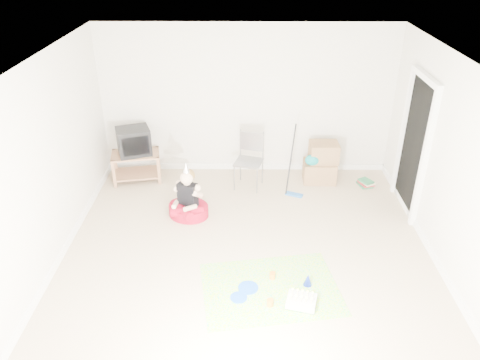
{
  "coord_description": "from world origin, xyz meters",
  "views": [
    {
      "loc": [
        -0.05,
        -5.15,
        3.92
      ],
      "look_at": [
        -0.1,
        0.4,
        0.9
      ],
      "focal_mm": 35.0,
      "sensor_mm": 36.0,
      "label": 1
    }
  ],
  "objects_px": {
    "folding_chair": "(249,162)",
    "cardboard_boxes": "(321,163)",
    "tv_stand": "(137,164)",
    "crt_tv": "(134,141)",
    "birthday_cake": "(301,302)",
    "seated_woman": "(188,204)"
  },
  "relations": [
    {
      "from": "folding_chair",
      "to": "seated_woman",
      "type": "bearing_deg",
      "value": -135.44
    },
    {
      "from": "cardboard_boxes",
      "to": "birthday_cake",
      "type": "distance_m",
      "value": 3.15
    },
    {
      "from": "tv_stand",
      "to": "folding_chair",
      "type": "distance_m",
      "value": 1.96
    },
    {
      "from": "folding_chair",
      "to": "crt_tv",
      "type": "bearing_deg",
      "value": 173.11
    },
    {
      "from": "crt_tv",
      "to": "folding_chair",
      "type": "distance_m",
      "value": 1.97
    },
    {
      "from": "tv_stand",
      "to": "cardboard_boxes",
      "type": "height_order",
      "value": "cardboard_boxes"
    },
    {
      "from": "crt_tv",
      "to": "folding_chair",
      "type": "bearing_deg",
      "value": -27.33
    },
    {
      "from": "cardboard_boxes",
      "to": "birthday_cake",
      "type": "height_order",
      "value": "cardboard_boxes"
    },
    {
      "from": "tv_stand",
      "to": "birthday_cake",
      "type": "bearing_deg",
      "value": -50.43
    },
    {
      "from": "folding_chair",
      "to": "birthday_cake",
      "type": "relative_size",
      "value": 2.43
    },
    {
      "from": "tv_stand",
      "to": "birthday_cake",
      "type": "xyz_separation_m",
      "value": [
        2.54,
        -3.08,
        -0.25
      ]
    },
    {
      "from": "cardboard_boxes",
      "to": "seated_woman",
      "type": "bearing_deg",
      "value": -152.23
    },
    {
      "from": "tv_stand",
      "to": "seated_woman",
      "type": "height_order",
      "value": "seated_woman"
    },
    {
      "from": "tv_stand",
      "to": "folding_chair",
      "type": "height_order",
      "value": "folding_chair"
    },
    {
      "from": "cardboard_boxes",
      "to": "birthday_cake",
      "type": "relative_size",
      "value": 1.78
    },
    {
      "from": "tv_stand",
      "to": "birthday_cake",
      "type": "distance_m",
      "value": 4.0
    },
    {
      "from": "folding_chair",
      "to": "birthday_cake",
      "type": "distance_m",
      "value": 2.94
    },
    {
      "from": "folding_chair",
      "to": "cardboard_boxes",
      "type": "bearing_deg",
      "value": 10.53
    },
    {
      "from": "folding_chair",
      "to": "birthday_cake",
      "type": "height_order",
      "value": "folding_chair"
    },
    {
      "from": "cardboard_boxes",
      "to": "folding_chair",
      "type": "bearing_deg",
      "value": -169.47
    },
    {
      "from": "crt_tv",
      "to": "cardboard_boxes",
      "type": "distance_m",
      "value": 3.21
    },
    {
      "from": "seated_woman",
      "to": "cardboard_boxes",
      "type": "bearing_deg",
      "value": 27.77
    }
  ]
}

